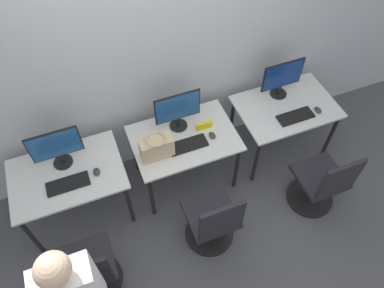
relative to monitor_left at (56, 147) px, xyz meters
The scene contains 19 objects.
ground_plane 1.54m from the monitor_left, 23.00° to the right, with size 20.00×20.00×0.00m, color #4C4C51.
wall_back 1.26m from the monitor_left, 16.78° to the left, with size 12.00×0.05×2.80m.
desk_left 0.34m from the monitor_left, 90.00° to the right, with size 1.00×0.69×0.70m.
monitor_left is the anchor object (origin of this frame).
keyboard_left 0.33m from the monitor_left, 90.00° to the right, with size 0.37×0.15×0.02m.
mouse_left 0.40m from the monitor_left, 40.58° to the right, with size 0.06×0.09×0.03m.
office_chair_left 1.10m from the monitor_left, 91.90° to the right, with size 0.48×0.48×0.89m.
desk_center 1.17m from the monitor_left, ahead, with size 1.00×0.69×0.70m.
monitor_center 1.12m from the monitor_left, ahead, with size 0.44×0.17×0.42m.
keyboard_center 1.17m from the monitor_left, 11.83° to the right, with size 0.37×0.15×0.02m.
mouse_center 1.41m from the monitor_left, ahead, with size 0.06×0.09×0.03m.
office_chair_center 1.54m from the monitor_left, 39.01° to the right, with size 0.48×0.48×0.89m.
desk_right 2.27m from the monitor_left, ahead, with size 1.00×0.69×0.70m.
monitor_right 2.25m from the monitor_left, ahead, with size 0.44×0.17×0.42m.
keyboard_right 2.28m from the monitor_left, ahead, with size 0.37×0.15×0.02m.
mouse_right 2.53m from the monitor_left, ahead, with size 0.06×0.09×0.03m.
office_chair_right 2.50m from the monitor_left, 22.12° to the right, with size 0.48×0.48×0.89m.
handbag 0.86m from the monitor_left, 15.94° to the right, with size 0.30×0.18×0.25m.
placard_center 1.36m from the monitor_left, ahead, with size 0.16×0.03×0.08m.
Camera 1 is at (-0.74, -1.74, 3.51)m, focal length 35.00 mm.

